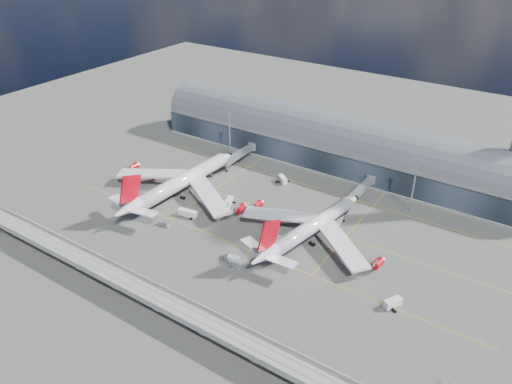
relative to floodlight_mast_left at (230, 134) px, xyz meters
The scene contains 18 objects.
ground 75.57m from the floodlight_mast_left, 47.73° to the right, with size 500.00×500.00×0.00m, color #474744.
taxi_lines 61.38m from the floodlight_mast_left, 33.34° to the right, with size 200.00×80.12×0.01m.
terminal 55.08m from the floodlight_mast_left, 24.69° to the left, with size 200.00×30.00×28.00m.
guideway 121.12m from the floodlight_mast_left, 65.56° to the right, with size 220.00×8.50×7.20m.
floodlight_mast_left is the anchor object (origin of this frame).
floodlight_mast_right 100.00m from the floodlight_mast_left, ahead, with size 3.00×0.70×25.70m.
airliner_left 47.65m from the floodlight_mast_left, 84.02° to the right, with size 72.72×76.38×23.28m.
airliner_right 86.73m from the floodlight_mast_left, 31.67° to the right, with size 64.76×67.76×21.56m.
jet_bridge_left 12.16m from the floodlight_mast_left, 12.44° to the right, with size 4.40×28.00×7.25m.
jet_bridge_right 77.86m from the floodlight_mast_left, ahead, with size 4.40×32.00×7.25m.
service_truck_0 52.07m from the floodlight_mast_left, 54.42° to the right, with size 4.79×7.61×3.00m.
service_truck_1 94.61m from the floodlight_mast_left, 52.65° to the right, with size 5.67×3.54×3.05m.
service_truck_2 63.88m from the floodlight_mast_left, 71.07° to the right, with size 9.01×3.80×3.17m.
service_truck_3 133.21m from the floodlight_mast_left, 29.17° to the right, with size 5.31×6.82×3.11m.
service_truck_4 83.60m from the floodlight_mast_left, 18.95° to the right, with size 3.42×5.43×2.92m.
service_truck_5 41.69m from the floodlight_mast_left, 13.28° to the right, with size 6.80×6.01×3.19m.
cargo_train_0 73.79m from the floodlight_mast_left, 76.60° to the right, with size 5.65×2.46×1.86m.
cargo_train_1 96.18m from the floodlight_mast_left, 53.43° to the right, with size 8.49×4.20×1.87m.
Camera 1 is at (98.49, -142.34, 117.83)m, focal length 35.00 mm.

